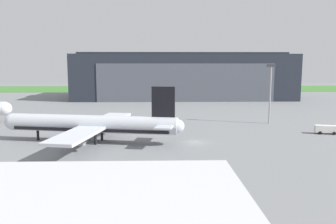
% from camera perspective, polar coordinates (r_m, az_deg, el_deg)
% --- Properties ---
extents(ground_plane, '(440.00, 440.00, 0.00)m').
position_cam_1_polar(ground_plane, '(73.92, 4.46, -5.05)').
color(ground_plane, slate).
extents(grass_field_strip, '(440.00, 56.00, 0.08)m').
position_cam_1_polar(grass_field_strip, '(229.40, 0.36, 3.89)').
color(grass_field_strip, '#407932').
rests_on(grass_field_strip, ground_plane).
extents(maintenance_hangar, '(101.92, 41.85, 22.12)m').
position_cam_1_polar(maintenance_hangar, '(170.63, 2.43, 6.00)').
color(maintenance_hangar, '#232833').
rests_on(maintenance_hangar, ground_plane).
extents(airliner_near_left, '(39.36, 36.18, 12.10)m').
position_cam_1_polar(airliner_near_left, '(74.79, -12.50, -2.04)').
color(airliner_near_left, silver).
rests_on(airliner_near_left, ground_plane).
extents(stair_truck, '(5.44, 2.93, 2.09)m').
position_cam_1_polar(stair_truck, '(90.53, 24.78, -2.58)').
color(stair_truck, white).
rests_on(stair_truck, ground_plane).
extents(apron_light_mast, '(2.40, 0.50, 16.56)m').
position_cam_1_polar(apron_light_mast, '(99.51, 16.62, 3.77)').
color(apron_light_mast, '#99999E').
rests_on(apron_light_mast, ground_plane).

